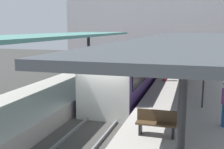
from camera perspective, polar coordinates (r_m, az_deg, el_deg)
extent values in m
plane|color=#383835|center=(13.68, -1.58, -10.01)|extent=(80.00, 80.00, 0.00)
cube|color=#ADA8A0|center=(15.09, -15.53, -6.49)|extent=(4.40, 28.00, 1.00)
cube|color=#ADA8A0|center=(12.91, 14.88, -9.21)|extent=(4.40, 28.00, 1.00)
cube|color=#423F3D|center=(13.65, -1.58, -9.62)|extent=(3.20, 28.00, 0.20)
cube|color=slate|center=(13.82, -4.45, -8.65)|extent=(0.08, 28.00, 0.14)
cube|color=slate|center=(13.40, 1.39, -9.22)|extent=(0.08, 28.00, 0.14)
cube|color=#472D6B|center=(18.37, 3.67, 0.39)|extent=(2.70, 11.57, 2.90)
cube|color=silver|center=(12.91, -2.11, -4.26)|extent=(2.65, 0.08, 2.60)
cube|color=black|center=(18.67, -0.42, 1.64)|extent=(0.04, 10.64, 0.76)
cube|color=black|center=(18.07, 7.92, 1.28)|extent=(0.04, 10.64, 0.76)
cube|color=#515156|center=(18.19, 3.72, 5.21)|extent=(2.16, 10.99, 0.20)
cylinder|color=#333335|center=(21.51, -4.88, 4.12)|extent=(0.24, 0.24, 3.08)
cube|color=slate|center=(15.72, -13.42, 7.77)|extent=(4.18, 21.00, 0.16)
cylinder|color=#333335|center=(7.63, 14.37, -6.53)|extent=(0.24, 0.24, 3.03)
cylinder|color=#333335|center=(20.05, 15.83, 3.32)|extent=(0.24, 0.24, 3.03)
cube|color=#3D4247|center=(13.65, 15.73, 7.24)|extent=(4.18, 21.00, 0.16)
cube|color=black|center=(9.61, 5.94, -11.15)|extent=(0.08, 0.32, 0.40)
cube|color=black|center=(9.48, 12.62, -11.62)|extent=(0.08, 0.32, 0.40)
cube|color=#4C3823|center=(9.45, 9.29, -10.10)|extent=(1.40, 0.40, 0.06)
cube|color=#4C3823|center=(9.55, 9.47, -8.44)|extent=(1.40, 0.06, 0.40)
cylinder|color=#262628|center=(13.05, 18.48, -1.90)|extent=(0.08, 0.08, 2.20)
cube|color=navy|center=(12.91, 18.71, 2.23)|extent=(0.90, 0.06, 0.32)
cylinder|color=maroon|center=(19.24, 10.98, -0.07)|extent=(0.28, 0.28, 0.82)
cylinder|color=#998460|center=(19.14, 11.05, 2.10)|extent=(0.36, 0.36, 0.65)
sphere|color=tan|center=(19.09, 11.09, 3.39)|extent=(0.22, 0.22, 0.22)
cube|color=#B7B2B7|center=(32.65, 7.73, 11.15)|extent=(18.00, 6.00, 11.00)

